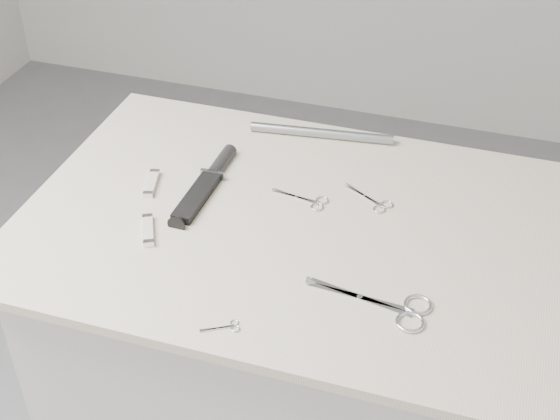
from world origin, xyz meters
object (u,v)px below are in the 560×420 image
(plinth, at_px, (290,388))
(pocket_knife_a, at_px, (152,184))
(sheathed_knife, at_px, (208,180))
(pocket_knife_b, at_px, (148,230))
(tiny_scissors, at_px, (226,327))
(metal_rail, at_px, (321,133))
(embroidery_scissors_b, at_px, (374,202))
(embroidery_scissors_a, at_px, (309,201))
(large_shears, at_px, (394,308))

(plinth, distance_m, pocket_knife_a, 0.56)
(pocket_knife_a, bearing_deg, sheathed_knife, -83.94)
(pocket_knife_b, bearing_deg, tiny_scissors, -156.40)
(tiny_scissors, bearing_deg, sheathed_knife, 86.13)
(tiny_scissors, height_order, metal_rail, metal_rail)
(tiny_scissors, xyz_separation_m, sheathed_knife, (-0.17, 0.35, 0.01))
(embroidery_scissors_b, height_order, tiny_scissors, same)
(embroidery_scissors_a, xyz_separation_m, sheathed_knife, (-0.20, -0.00, 0.01))
(plinth, relative_size, embroidery_scissors_b, 8.71)
(pocket_knife_b, bearing_deg, embroidery_scissors_b, -86.80)
(metal_rail, bearing_deg, large_shears, -62.03)
(pocket_knife_a, bearing_deg, metal_rail, -59.22)
(metal_rail, bearing_deg, tiny_scissors, -89.57)
(tiny_scissors, bearing_deg, embroidery_scissors_b, 39.29)
(plinth, xyz_separation_m, metal_rail, (-0.02, 0.30, 0.48))
(embroidery_scissors_b, distance_m, metal_rail, 0.25)
(plinth, relative_size, large_shears, 4.32)
(metal_rail, bearing_deg, pocket_knife_a, -134.58)
(large_shears, xyz_separation_m, sheathed_knife, (-0.41, 0.23, 0.01))
(large_shears, bearing_deg, embroidery_scissors_b, 115.71)
(large_shears, bearing_deg, pocket_knife_a, 166.71)
(embroidery_scissors_a, distance_m, embroidery_scissors_b, 0.12)
(embroidery_scissors_a, height_order, embroidery_scissors_b, same)
(tiny_scissors, distance_m, sheathed_knife, 0.39)
(large_shears, height_order, sheathed_knife, sheathed_knife)
(large_shears, distance_m, pocket_knife_a, 0.55)
(embroidery_scissors_a, bearing_deg, plinth, -91.90)
(pocket_knife_a, height_order, metal_rail, metal_rail)
(sheathed_knife, xyz_separation_m, metal_rail, (0.17, 0.23, 0.00))
(sheathed_knife, bearing_deg, tiny_scissors, -153.15)
(embroidery_scissors_b, relative_size, pocket_knife_b, 1.23)
(metal_rail, bearing_deg, embroidery_scissors_a, -80.68)
(plinth, relative_size, embroidery_scissors_a, 8.02)
(embroidery_scissors_b, bearing_deg, pocket_knife_a, -139.42)
(metal_rail, bearing_deg, sheathed_knife, -125.28)
(embroidery_scissors_b, xyz_separation_m, pocket_knife_b, (-0.37, -0.21, 0.00))
(embroidery_scissors_a, height_order, pocket_knife_a, pocket_knife_a)
(embroidery_scissors_a, height_order, metal_rail, metal_rail)
(embroidery_scissors_a, height_order, tiny_scissors, same)
(pocket_knife_a, distance_m, pocket_knife_b, 0.15)
(sheathed_knife, relative_size, pocket_knife_a, 2.92)
(sheathed_knife, height_order, pocket_knife_a, sheathed_knife)
(plinth, height_order, pocket_knife_a, pocket_knife_a)
(pocket_knife_b, bearing_deg, sheathed_knife, -41.91)
(large_shears, distance_m, metal_rail, 0.53)
(large_shears, xyz_separation_m, tiny_scissors, (-0.24, -0.12, -0.00))
(large_shears, relative_size, metal_rail, 0.68)
(pocket_knife_a, xyz_separation_m, metal_rail, (0.27, 0.27, 0.01))
(plinth, relative_size, pocket_knife_a, 10.42)
(plinth, relative_size, metal_rail, 2.94)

